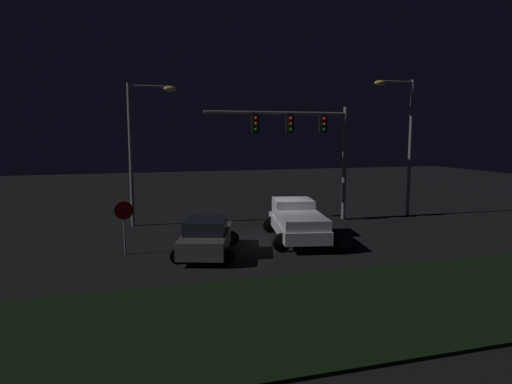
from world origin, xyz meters
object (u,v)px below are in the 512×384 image
at_px(traffic_signal_gantry, 306,135).
at_px(street_lamp_left, 141,136).
at_px(pickup_truck, 297,219).
at_px(car_sedan, 206,237).
at_px(stop_sign, 124,217).
at_px(street_lamp_right, 403,131).

relative_size(traffic_signal_gantry, street_lamp_left, 1.09).
xyz_separation_m(pickup_truck, traffic_signal_gantry, (2.18, 4.20, 3.90)).
height_order(car_sedan, street_lamp_left, street_lamp_left).
height_order(car_sedan, traffic_signal_gantry, traffic_signal_gantry).
height_order(pickup_truck, stop_sign, stop_sign).
xyz_separation_m(traffic_signal_gantry, street_lamp_left, (-8.93, 1.46, -0.06)).
bearing_deg(traffic_signal_gantry, pickup_truck, -117.45).
relative_size(street_lamp_right, stop_sign, 3.65).
height_order(traffic_signal_gantry, street_lamp_left, street_lamp_left).
bearing_deg(pickup_truck, street_lamp_left, 61.28).
distance_m(pickup_truck, stop_sign, 7.79).
bearing_deg(pickup_truck, stop_sign, 104.27).
distance_m(traffic_signal_gantry, street_lamp_right, 6.18).
distance_m(car_sedan, stop_sign, 3.46).
height_order(pickup_truck, car_sedan, pickup_truck).
xyz_separation_m(car_sedan, stop_sign, (-3.24, 0.90, 0.82)).
height_order(pickup_truck, street_lamp_right, street_lamp_right).
bearing_deg(traffic_signal_gantry, car_sedan, -140.58).
bearing_deg(street_lamp_left, traffic_signal_gantry, -9.29).
relative_size(pickup_truck, traffic_signal_gantry, 0.68).
bearing_deg(pickup_truck, car_sedan, 117.44).
distance_m(car_sedan, street_lamp_right, 14.62).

